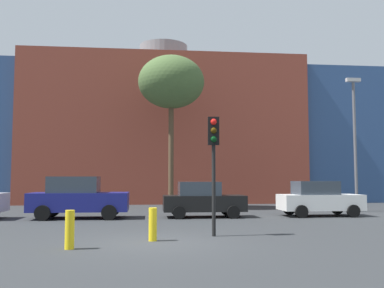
{
  "coord_description": "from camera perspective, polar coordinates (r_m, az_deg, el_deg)",
  "views": [
    {
      "loc": [
        -0.26,
        -12.34,
        1.85
      ],
      "look_at": [
        1.81,
        7.56,
        3.43
      ],
      "focal_mm": 39.73,
      "sensor_mm": 36.0,
      "label": 1
    }
  ],
  "objects": [
    {
      "name": "street_lamp",
      "position": [
        25.17,
        21.01,
        1.17
      ],
      "size": [
        0.8,
        0.24,
        7.4
      ],
      "color": "#59595E",
      "rests_on": "ground_plane"
    },
    {
      "name": "parked_car_3",
      "position": [
        20.07,
        1.44,
        -7.46
      ],
      "size": [
        3.82,
        1.88,
        1.65
      ],
      "color": "black",
      "rests_on": "ground_plane"
    },
    {
      "name": "bollard_yellow_0",
      "position": [
        11.66,
        -16.1,
        -10.99
      ],
      "size": [
        0.24,
        0.24,
        1.0
      ],
      "primitive_type": "cylinder",
      "color": "yellow",
      "rests_on": "ground_plane"
    },
    {
      "name": "bare_tree_0",
      "position": [
        26.15,
        -2.8,
        8.2
      ],
      "size": [
        4.02,
        4.02,
        9.27
      ],
      "color": "brown",
      "rests_on": "ground_plane"
    },
    {
      "name": "traffic_light_island",
      "position": [
        13.62,
        2.92,
        -0.54
      ],
      "size": [
        0.38,
        0.38,
        3.8
      ],
      "rotation": [
        0.0,
        0.0,
        -1.66
      ],
      "color": "black",
      "rests_on": "ground_plane"
    },
    {
      "name": "parked_car_2",
      "position": [
        20.15,
        -15.02,
        -6.95
      ],
      "size": [
        4.38,
        2.15,
        1.9
      ],
      "color": "navy",
      "rests_on": "ground_plane"
    },
    {
      "name": "ground_plane",
      "position": [
        12.48,
        -4.79,
        -13.03
      ],
      "size": [
        200.0,
        200.0,
        0.0
      ],
      "primitive_type": "plane",
      "color": "#2D3033"
    },
    {
      "name": "building_backdrop",
      "position": [
        35.19,
        -3.91,
        1.22
      ],
      "size": [
        36.03,
        11.18,
        12.86
      ],
      "color": "brown",
      "rests_on": "ground_plane"
    },
    {
      "name": "parked_car_4",
      "position": [
        21.53,
        16.64,
        -7.04
      ],
      "size": [
        3.88,
        1.91,
        1.68
      ],
      "color": "white",
      "rests_on": "ground_plane"
    },
    {
      "name": "bollard_yellow_1",
      "position": [
        12.71,
        -5.29,
        -10.69
      ],
      "size": [
        0.24,
        0.24,
        0.96
      ],
      "primitive_type": "cylinder",
      "color": "yellow",
      "rests_on": "ground_plane"
    }
  ]
}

